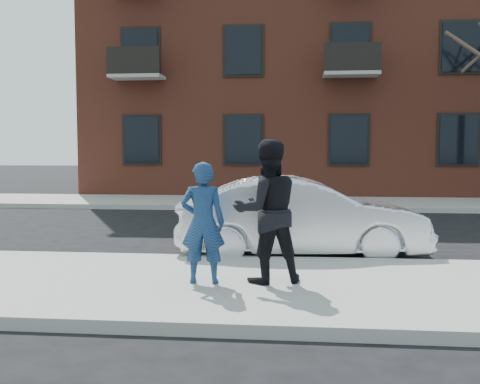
# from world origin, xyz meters

# --- Properties ---
(ground) EXTENTS (100.00, 100.00, 0.00)m
(ground) POSITION_xyz_m (0.00, 0.00, 0.00)
(ground) COLOR black
(ground) RESTS_ON ground
(near_sidewalk) EXTENTS (50.00, 3.50, 0.15)m
(near_sidewalk) POSITION_xyz_m (0.00, -0.25, 0.07)
(near_sidewalk) COLOR gray
(near_sidewalk) RESTS_ON ground
(near_curb) EXTENTS (50.00, 0.10, 0.15)m
(near_curb) POSITION_xyz_m (0.00, 1.55, 0.07)
(near_curb) COLOR #999691
(near_curb) RESTS_ON ground
(far_sidewalk) EXTENTS (50.00, 3.50, 0.15)m
(far_sidewalk) POSITION_xyz_m (0.00, 11.25, 0.07)
(far_sidewalk) COLOR gray
(far_sidewalk) RESTS_ON ground
(far_curb) EXTENTS (50.00, 0.10, 0.15)m
(far_curb) POSITION_xyz_m (0.00, 9.45, 0.07)
(far_curb) COLOR #999691
(far_curb) RESTS_ON ground
(apartment_building) EXTENTS (24.30, 10.30, 12.30)m
(apartment_building) POSITION_xyz_m (2.00, 18.00, 6.16)
(apartment_building) COLOR brown
(apartment_building) RESTS_ON ground
(silver_sedan) EXTENTS (4.40, 1.87, 1.41)m
(silver_sedan) POSITION_xyz_m (-1.66, 2.30, 0.71)
(silver_sedan) COLOR silver
(silver_sedan) RESTS_ON ground
(man_hoodie) EXTENTS (0.60, 0.49, 1.60)m
(man_hoodie) POSITION_xyz_m (-2.96, -0.31, 0.95)
(man_hoodie) COLOR navy
(man_hoodie) RESTS_ON near_sidewalk
(man_peacoat) EXTENTS (1.10, 0.98, 1.88)m
(man_peacoat) POSITION_xyz_m (-2.13, -0.16, 1.09)
(man_peacoat) COLOR black
(man_peacoat) RESTS_ON near_sidewalk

